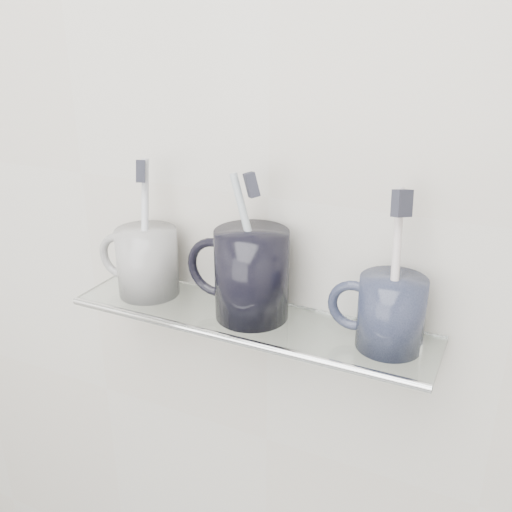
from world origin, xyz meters
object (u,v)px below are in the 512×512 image
Objects in this scene: mug_right at (391,313)px; shelf_glass at (249,319)px; mug_center at (252,275)px; mug_left at (148,262)px.

shelf_glass is at bearing 172.06° from mug_right.
shelf_glass is 0.06m from mug_center.
mug_right is (0.18, 0.00, -0.02)m from mug_center.
mug_center is (0.00, 0.00, 0.06)m from shelf_glass.
mug_left reaches higher than shelf_glass.
mug_right is at bearing -22.55° from mug_center.
shelf_glass is 0.17m from mug_left.
mug_left is (-0.16, 0.00, 0.05)m from shelf_glass.
mug_center is (0.17, 0.00, 0.01)m from mug_left.
mug_center is at bearing 12.55° from mug_left.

